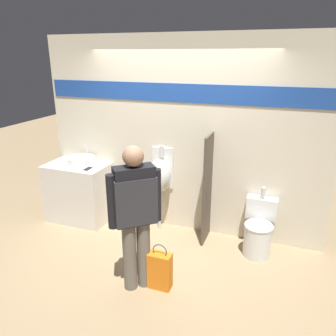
{
  "coord_description": "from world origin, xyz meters",
  "views": [
    {
      "loc": [
        1.39,
        -3.56,
        2.44
      ],
      "look_at": [
        0.0,
        0.17,
        1.05
      ],
      "focal_mm": 35.0,
      "sensor_mm": 36.0,
      "label": 1
    }
  ],
  "objects": [
    {
      "name": "person_in_vest",
      "position": [
        0.02,
        -0.85,
        0.94
      ],
      "size": [
        0.46,
        0.43,
        1.61
      ],
      "rotation": [
        0.0,
        0.0,
        0.71
      ],
      "color": "#666056",
      "rests_on": "ground_plane"
    },
    {
      "name": "display_wall",
      "position": [
        0.0,
        0.6,
        1.36
      ],
      "size": [
        3.99,
        0.07,
        2.7
      ],
      "color": "beige",
      "rests_on": "ground_plane"
    },
    {
      "name": "cell_phone",
      "position": [
        -1.22,
        0.16,
        0.89
      ],
      "size": [
        0.07,
        0.14,
        0.01
      ],
      "color": "black",
      "rests_on": "sink_counter"
    },
    {
      "name": "sink_basin",
      "position": [
        -1.44,
        0.34,
        0.94
      ],
      "size": [
        0.41,
        0.41,
        0.24
      ],
      "color": "silver",
      "rests_on": "sink_counter"
    },
    {
      "name": "ground_plane",
      "position": [
        0.0,
        0.0,
        0.0
      ],
      "size": [
        16.0,
        16.0,
        0.0
      ],
      "primitive_type": "plane",
      "color": "#997F5B"
    },
    {
      "name": "sink_counter",
      "position": [
        -1.49,
        0.28,
        0.44
      ],
      "size": [
        0.91,
        0.58,
        0.89
      ],
      "color": "silver",
      "rests_on": "ground_plane"
    },
    {
      "name": "urinal_near_counter",
      "position": [
        -0.23,
        0.43,
        0.82
      ],
      "size": [
        0.33,
        0.3,
        1.24
      ],
      "color": "silver",
      "rests_on": "ground_plane"
    },
    {
      "name": "shopping_bag",
      "position": [
        0.26,
        -0.79,
        0.22
      ],
      "size": [
        0.25,
        0.14,
        0.54
      ],
      "color": "orange",
      "rests_on": "ground_plane"
    },
    {
      "name": "toilet",
      "position": [
        1.19,
        0.29,
        0.31
      ],
      "size": [
        0.39,
        0.52,
        0.84
      ],
      "color": "silver",
      "rests_on": "ground_plane"
    },
    {
      "name": "divider_near_counter",
      "position": [
        0.48,
        0.37,
        0.74
      ],
      "size": [
        0.03,
        0.41,
        1.48
      ],
      "color": "#4C4238",
      "rests_on": "ground_plane"
    }
  ]
}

